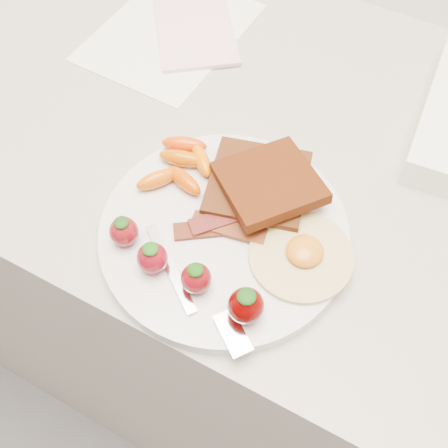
% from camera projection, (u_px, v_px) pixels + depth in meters
% --- Properties ---
extents(counter, '(2.00, 0.60, 0.90)m').
position_uv_depth(counter, '(268.00, 297.00, 1.07)').
color(counter, gray).
rests_on(counter, ground).
extents(plate, '(0.27, 0.27, 0.02)m').
position_uv_depth(plate, '(224.00, 233.00, 0.61)').
color(plate, silver).
rests_on(plate, counter).
extents(toast_lower, '(0.13, 0.13, 0.01)m').
position_uv_depth(toast_lower, '(258.00, 184.00, 0.63)').
color(toast_lower, '#3B1409').
rests_on(toast_lower, plate).
extents(toast_upper, '(0.14, 0.14, 0.02)m').
position_uv_depth(toast_upper, '(269.00, 182.00, 0.61)').
color(toast_upper, '#341608').
rests_on(toast_upper, toast_lower).
extents(fried_egg, '(0.13, 0.13, 0.02)m').
position_uv_depth(fried_egg, '(302.00, 255.00, 0.58)').
color(fried_egg, beige).
rests_on(fried_egg, plate).
extents(bacon_strips, '(0.10, 0.09, 0.01)m').
position_uv_depth(bacon_strips, '(222.00, 225.00, 0.60)').
color(bacon_strips, '#36100C').
rests_on(bacon_strips, plate).
extents(baby_carrots, '(0.08, 0.10, 0.02)m').
position_uv_depth(baby_carrots, '(182.00, 164.00, 0.64)').
color(baby_carrots, '#BD5500').
rests_on(baby_carrots, plate).
extents(strawberries, '(0.18, 0.05, 0.04)m').
position_uv_depth(strawberries, '(185.00, 271.00, 0.55)').
color(strawberries, maroon).
rests_on(strawberries, plate).
extents(fork, '(0.16, 0.09, 0.00)m').
position_uv_depth(fork, '(198.00, 296.00, 0.56)').
color(fork, silver).
rests_on(fork, plate).
extents(paper_sheet, '(0.19, 0.25, 0.00)m').
position_uv_depth(paper_sheet, '(170.00, 32.00, 0.80)').
color(paper_sheet, white).
rests_on(paper_sheet, counter).
extents(notepad, '(0.18, 0.19, 0.01)m').
position_uv_depth(notepad, '(195.00, 31.00, 0.80)').
color(notepad, beige).
rests_on(notepad, paper_sheet).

